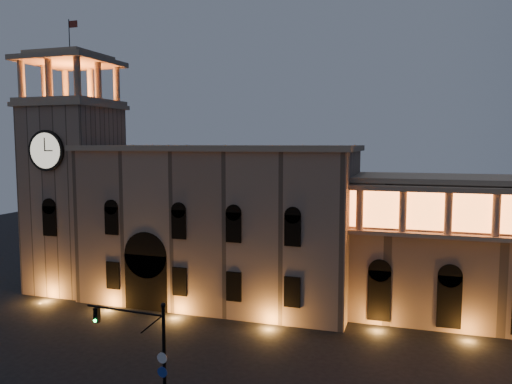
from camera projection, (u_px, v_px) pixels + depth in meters
government_building at (218, 224)px, 56.37m from camera, size 30.80×12.80×17.60m
clock_tower at (75, 187)px, 60.68m from camera, size 9.80×9.80×32.40m
traffic_light at (150, 362)px, 30.95m from camera, size 5.96×0.77×8.18m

